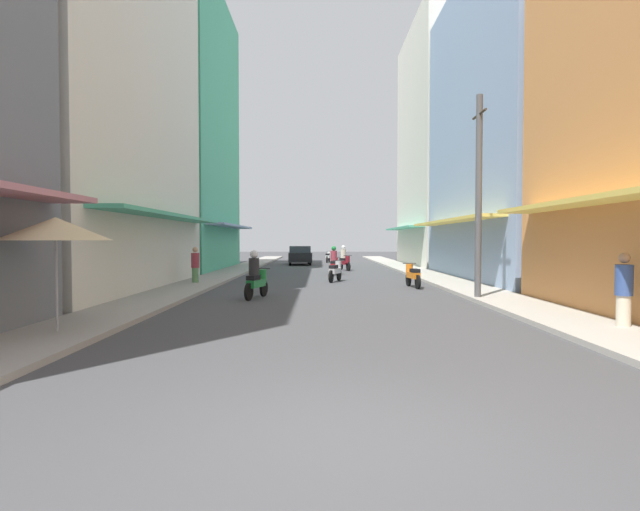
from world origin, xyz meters
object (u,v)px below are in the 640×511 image
(motorbike_maroon, at_px, (344,259))
(motorbike_green, at_px, (255,277))
(motorbike_red, at_px, (334,262))
(motorbike_white, at_px, (327,257))
(pedestrian_midway, at_px, (623,292))
(vendor_umbrella, at_px, (55,229))
(motorbike_orange, at_px, (412,275))
(pedestrian_foreground, at_px, (195,266))
(parked_car, at_px, (299,255))
(motorbike_silver, at_px, (335,271))
(utility_pole, at_px, (478,196))

(motorbike_maroon, distance_m, motorbike_green, 15.29)
(motorbike_red, bearing_deg, motorbike_white, 90.32)
(pedestrian_midway, bearing_deg, vendor_umbrella, -176.94)
(motorbike_green, height_order, pedestrian_midway, pedestrian_midway)
(motorbike_white, bearing_deg, motorbike_orange, -82.26)
(pedestrian_foreground, bearing_deg, vendor_umbrella, -89.30)
(motorbike_green, bearing_deg, parked_car, 88.70)
(motorbike_silver, bearing_deg, pedestrian_midway, -65.71)
(parked_car, distance_m, vendor_umbrella, 28.91)
(motorbike_white, distance_m, motorbike_red, 14.98)
(motorbike_orange, distance_m, pedestrian_midway, 9.91)
(motorbike_white, distance_m, utility_pole, 27.01)
(pedestrian_foreground, distance_m, vendor_umbrella, 11.28)
(motorbike_white, distance_m, motorbike_orange, 22.45)
(motorbike_red, xyz_separation_m, motorbike_silver, (-0.07, -4.43, -0.20))
(motorbike_white, xyz_separation_m, vendor_umbrella, (-5.83, -32.42, 1.62))
(motorbike_white, bearing_deg, motorbike_green, -96.09)
(pedestrian_midway, distance_m, pedestrian_foreground, 15.69)
(parked_car, bearing_deg, vendor_umbrella, -97.08)
(motorbike_orange, xyz_separation_m, utility_pole, (1.24, -4.28, 2.79))
(vendor_umbrella, bearing_deg, pedestrian_midway, 3.06)
(motorbike_maroon, relative_size, utility_pole, 0.27)
(motorbike_maroon, bearing_deg, motorbike_silver, -95.64)
(motorbike_green, bearing_deg, motorbike_silver, 67.09)
(motorbike_red, distance_m, utility_pole, 12.55)
(motorbike_silver, xyz_separation_m, motorbike_orange, (3.01, -2.83, 0.00))
(motorbike_white, xyz_separation_m, motorbike_green, (-2.77, -26.01, 0.20))
(motorbike_white, distance_m, motorbike_maroon, 11.18)
(parked_car, xyz_separation_m, vendor_umbrella, (-3.56, -28.66, 1.38))
(motorbike_white, distance_m, pedestrian_midway, 32.30)
(parked_car, xyz_separation_m, pedestrian_foreground, (-3.70, -17.45, 0.06))
(motorbike_red, relative_size, parked_car, 0.43)
(motorbike_orange, bearing_deg, utility_pole, -73.79)
(motorbike_green, bearing_deg, pedestrian_midway, -34.68)
(motorbike_red, bearing_deg, motorbike_maroon, 78.97)
(motorbike_white, bearing_deg, pedestrian_foreground, -105.71)
(parked_car, bearing_deg, utility_pole, -73.97)
(motorbike_maroon, bearing_deg, vendor_umbrella, -107.39)
(pedestrian_midway, distance_m, vendor_umbrella, 11.53)
(pedestrian_midway, relative_size, pedestrian_foreground, 1.02)
(motorbike_silver, xyz_separation_m, vendor_umbrella, (-5.84, -13.01, 1.62))
(motorbike_white, distance_m, motorbike_silver, 19.42)
(vendor_umbrella, bearing_deg, motorbike_white, 79.80)
(motorbike_silver, xyz_separation_m, pedestrian_foreground, (-5.98, -1.80, 0.30))
(motorbike_white, distance_m, parked_car, 4.40)
(parked_car, bearing_deg, motorbike_white, 58.91)
(motorbike_orange, distance_m, motorbike_green, 6.92)
(motorbike_orange, distance_m, parked_car, 19.23)
(motorbike_maroon, relative_size, motorbike_orange, 0.96)
(motorbike_orange, height_order, pedestrian_foreground, pedestrian_foreground)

